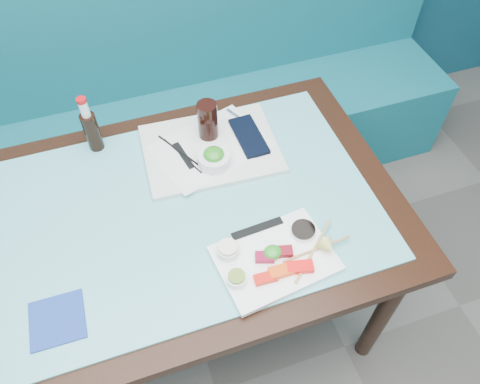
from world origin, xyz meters
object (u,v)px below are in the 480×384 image
object	(u,v)px
serving_tray	(211,149)
seaweed_bowl	(214,159)
booth_bench	(140,122)
blue_napkin	(57,320)
sashimi_plate	(275,259)
cola_bottle_body	(92,132)
dining_table	(176,228)
cola_glass	(208,120)

from	to	relation	value
serving_tray	seaweed_bowl	distance (m)	0.08
booth_bench	blue_napkin	distance (m)	1.20
sashimi_plate	serving_tray	world-z (taller)	same
booth_bench	serving_tray	world-z (taller)	booth_bench
booth_bench	serving_tray	xyz separation A→B (m)	(0.18, -0.63, 0.39)
seaweed_bowl	cola_bottle_body	bearing A→B (deg)	148.34
booth_bench	cola_bottle_body	size ratio (longest dim) A/B	21.12
serving_tray	blue_napkin	xyz separation A→B (m)	(-0.55, -0.45, -0.01)
sashimi_plate	seaweed_bowl	bearing A→B (deg)	91.84
dining_table	serving_tray	distance (m)	0.29
serving_tray	seaweed_bowl	bearing A→B (deg)	-94.35
seaweed_bowl	cola_bottle_body	size ratio (longest dim) A/B	0.74
serving_tray	cola_glass	bearing A→B (deg)	82.94
blue_napkin	cola_bottle_body	bearing A→B (deg)	72.34
serving_tray	cola_bottle_body	size ratio (longest dim) A/B	3.10
cola_bottle_body	blue_napkin	distance (m)	0.62
serving_tray	cola_bottle_body	world-z (taller)	cola_bottle_body
dining_table	blue_napkin	bearing A→B (deg)	-146.59
seaweed_bowl	blue_napkin	bearing A→B (deg)	-145.33
booth_bench	cola_glass	world-z (taller)	booth_bench
seaweed_bowl	booth_bench	bearing A→B (deg)	103.55
blue_napkin	sashimi_plate	bearing A→B (deg)	-1.53
serving_tray	cola_glass	xyz separation A→B (m)	(0.01, 0.05, 0.08)
cola_glass	cola_bottle_body	xyz separation A→B (m)	(-0.37, 0.09, -0.01)
cola_glass	cola_bottle_body	world-z (taller)	cola_glass
cola_bottle_body	seaweed_bowl	bearing A→B (deg)	-31.66
sashimi_plate	cola_bottle_body	size ratio (longest dim) A/B	2.24
dining_table	sashimi_plate	bearing A→B (deg)	-47.95
cola_bottle_body	blue_napkin	xyz separation A→B (m)	(-0.19, -0.59, -0.07)
serving_tray	blue_napkin	world-z (taller)	serving_tray
serving_tray	booth_bench	bearing A→B (deg)	109.17
booth_bench	cola_bottle_body	world-z (taller)	booth_bench
sashimi_plate	cola_bottle_body	world-z (taller)	cola_bottle_body
seaweed_bowl	blue_napkin	distance (m)	0.65
booth_bench	dining_table	xyz separation A→B (m)	(0.00, -0.84, 0.29)
booth_bench	sashimi_plate	bearing A→B (deg)	-78.09
sashimi_plate	cola_bottle_body	xyz separation A→B (m)	(-0.41, 0.60, 0.06)
blue_napkin	dining_table	bearing A→B (deg)	33.41
booth_bench	sashimi_plate	xyz separation A→B (m)	(0.23, -1.10, 0.39)
seaweed_bowl	cola_bottle_body	world-z (taller)	cola_bottle_body
cola_glass	blue_napkin	bearing A→B (deg)	-137.98
sashimi_plate	seaweed_bowl	distance (m)	0.39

